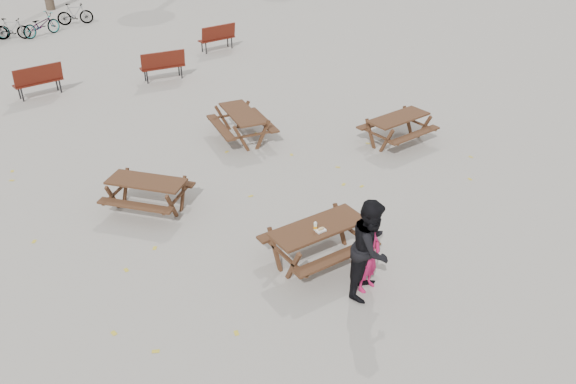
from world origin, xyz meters
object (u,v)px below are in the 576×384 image
main_picnic_table (318,234)px  adult (371,248)px  food_tray (321,231)px  picnic_table_east (398,130)px  picnic_table_north (148,195)px  soda_bottle (315,227)px  picnic_table_far (242,126)px  child (369,257)px

main_picnic_table → adult: size_ratio=0.99×
food_tray → adult: size_ratio=0.10×
food_tray → picnic_table_east: size_ratio=0.10×
picnic_table_north → picnic_table_east: bearing=44.8°
soda_bottle → picnic_table_far: soda_bottle is taller
main_picnic_table → adult: 1.24m
child → picnic_table_east: (4.55, 4.12, -0.30)m
soda_bottle → child: (0.38, -1.04, -0.17)m
picnic_table_north → main_picnic_table: bearing=-11.9°
picnic_table_north → food_tray: bearing=-13.9°
child → picnic_table_far: 6.72m
picnic_table_far → child: bearing=178.7°
picnic_table_far → food_tray: bearing=173.9°
picnic_table_far → picnic_table_east: bearing=-117.5°
picnic_table_east → picnic_table_north: bearing=171.8°
picnic_table_east → picnic_table_north: picnic_table_east is taller
food_tray → soda_bottle: (-0.06, 0.09, 0.05)m
main_picnic_table → picnic_table_north: (-1.95, 3.47, -0.23)m
child → food_tray: bearing=93.6°
picnic_table_north → picnic_table_far: picnic_table_far is taller
food_tray → soda_bottle: size_ratio=1.06×
food_tray → picnic_table_far: 5.88m
child → picnic_table_east: size_ratio=0.78×
picnic_table_east → picnic_table_north: size_ratio=1.05×
food_tray → child: child is taller
picnic_table_north → picnic_table_far: 3.99m
soda_bottle → picnic_table_far: 5.81m
main_picnic_table → adult: bearing=-79.1°
soda_bottle → picnic_table_north: size_ratio=0.10×
adult → picnic_table_east: 6.23m
main_picnic_table → child: bearing=-77.1°
child → picnic_table_north: size_ratio=0.82×
food_tray → picnic_table_east: food_tray is taller
main_picnic_table → picnic_table_far: (1.49, 5.49, -0.20)m
picnic_table_north → picnic_table_far: bearing=79.1°
picnic_table_far → soda_bottle: bearing=173.1°
child → adult: adult is taller
picnic_table_east → picnic_table_far: picnic_table_far is taller
main_picnic_table → picnic_table_north: main_picnic_table is taller
main_picnic_table → picnic_table_north: size_ratio=1.10×
food_tray → soda_bottle: bearing=120.6°
main_picnic_table → soda_bottle: size_ratio=10.59×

